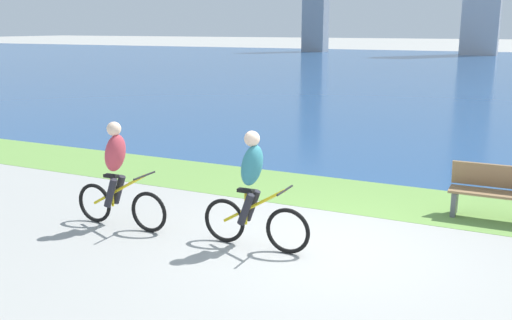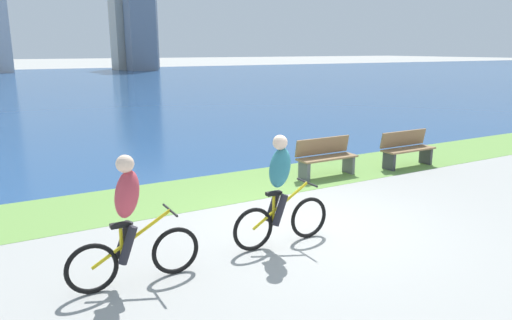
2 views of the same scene
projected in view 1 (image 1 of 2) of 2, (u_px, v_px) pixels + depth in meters
ground_plane at (318, 246)px, 8.27m from camera, size 300.00×300.00×0.00m
grass_strip_bayside at (367, 197)px, 10.64m from camera, size 120.00×2.16×0.01m
bay_water_surface at (494, 71)px, 41.09m from camera, size 300.00×67.28×0.00m
cyclist_lead at (253, 191)px, 8.06m from camera, size 1.67×0.52×1.70m
cyclist_trailing at (117, 176)px, 8.91m from camera, size 1.71×0.52×1.69m
bench_far_along_path at (498, 193)px, 9.35m from camera, size 1.50×0.47×0.90m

